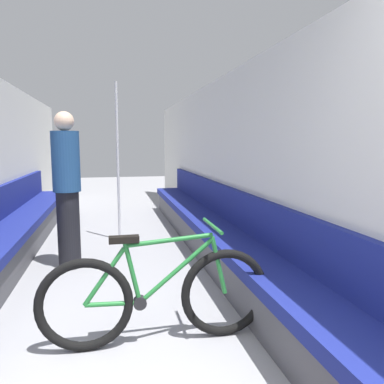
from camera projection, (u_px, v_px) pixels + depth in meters
wall_right at (230, 164)px, 4.81m from camera, size 0.10×11.07×2.26m
bench_seat_row_left at (4, 244)px, 4.16m from camera, size 0.50×6.80×0.86m
bench_seat_row_right at (213, 233)px, 4.68m from camera, size 0.50×6.80×0.86m
bicycle at (157, 296)px, 2.59m from camera, size 1.62×0.46×0.83m
grab_pole_near at (118, 165)px, 5.29m from camera, size 0.08×0.08×2.24m
passenger_standing at (67, 188)px, 4.12m from camera, size 0.30×0.30×1.73m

